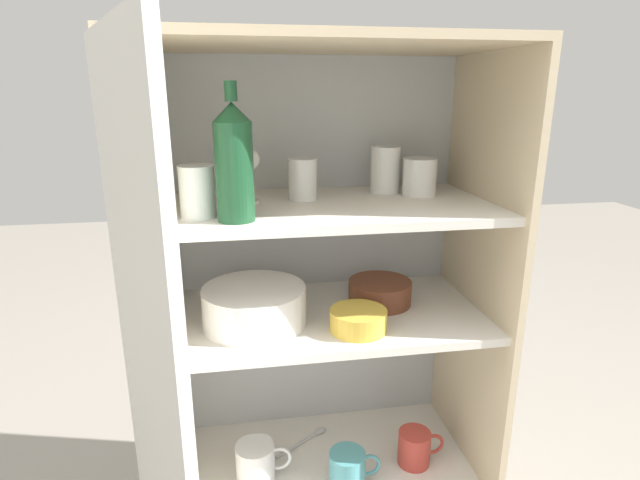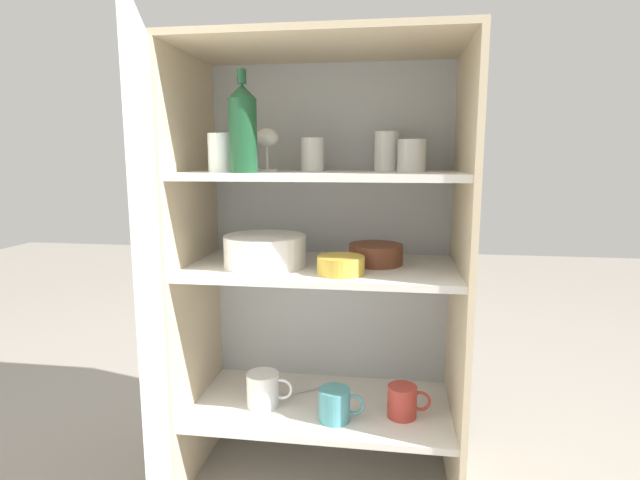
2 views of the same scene
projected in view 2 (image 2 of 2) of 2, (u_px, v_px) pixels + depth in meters
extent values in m
cube|color=#B2B7BC|center=(331.00, 262.00, 1.68)|extent=(0.81, 0.02, 1.28)
cube|color=#CCB793|center=(194.00, 272.00, 1.53)|extent=(0.02, 0.43, 1.28)
cube|color=#CCB793|center=(460.00, 281.00, 1.42)|extent=(0.02, 0.43, 1.28)
cube|color=#CCB793|center=(322.00, 46.00, 1.37)|extent=(0.81, 0.43, 0.02)
cube|color=silver|center=(322.00, 406.00, 1.54)|extent=(0.78, 0.40, 0.02)
cube|color=silver|center=(322.00, 268.00, 1.47)|extent=(0.78, 0.40, 0.02)
cube|color=silver|center=(322.00, 175.00, 1.43)|extent=(0.78, 0.40, 0.02)
cube|color=silver|center=(152.00, 313.00, 1.13)|extent=(0.16, 0.38, 1.28)
cylinder|color=white|center=(312.00, 155.00, 1.48)|extent=(0.07, 0.07, 0.10)
cylinder|color=white|center=(412.00, 156.00, 1.44)|extent=(0.08, 0.08, 0.09)
cylinder|color=white|center=(221.00, 153.00, 1.37)|extent=(0.07, 0.07, 0.11)
cylinder|color=white|center=(386.00, 151.00, 1.49)|extent=(0.07, 0.07, 0.12)
cylinder|color=white|center=(267.00, 170.00, 1.49)|extent=(0.06, 0.06, 0.01)
cylinder|color=white|center=(267.00, 158.00, 1.48)|extent=(0.01, 0.01, 0.07)
ellipsoid|color=white|center=(267.00, 137.00, 1.47)|extent=(0.07, 0.07, 0.06)
cylinder|color=#194728|center=(243.00, 136.00, 1.31)|extent=(0.07, 0.07, 0.19)
cone|color=#194728|center=(242.00, 91.00, 1.30)|extent=(0.07, 0.07, 0.04)
cylinder|color=#194728|center=(242.00, 76.00, 1.29)|extent=(0.02, 0.02, 0.04)
cylinder|color=white|center=(265.00, 264.00, 1.46)|extent=(0.24, 0.24, 0.01)
cylinder|color=white|center=(265.00, 261.00, 1.46)|extent=(0.24, 0.24, 0.01)
cylinder|color=white|center=(265.00, 258.00, 1.46)|extent=(0.24, 0.24, 0.01)
cylinder|color=white|center=(265.00, 255.00, 1.46)|extent=(0.24, 0.24, 0.01)
cylinder|color=white|center=(265.00, 252.00, 1.45)|extent=(0.24, 0.24, 0.01)
cylinder|color=white|center=(265.00, 249.00, 1.45)|extent=(0.24, 0.24, 0.01)
cylinder|color=white|center=(265.00, 246.00, 1.45)|extent=(0.24, 0.24, 0.01)
cylinder|color=white|center=(265.00, 243.00, 1.45)|extent=(0.24, 0.24, 0.01)
cylinder|color=white|center=(265.00, 240.00, 1.45)|extent=(0.24, 0.24, 0.01)
cylinder|color=white|center=(265.00, 237.00, 1.45)|extent=(0.24, 0.24, 0.01)
cylinder|color=brown|center=(376.00, 254.00, 1.48)|extent=(0.16, 0.16, 0.06)
torus|color=brown|center=(376.00, 246.00, 1.47)|extent=(0.16, 0.16, 0.01)
cylinder|color=gold|center=(341.00, 265.00, 1.36)|extent=(0.13, 0.13, 0.05)
torus|color=gold|center=(341.00, 258.00, 1.35)|extent=(0.13, 0.13, 0.01)
cylinder|color=#BC3D33|center=(402.00, 401.00, 1.46)|extent=(0.09, 0.09, 0.09)
torus|color=#BC3D33|center=(420.00, 401.00, 1.45)|extent=(0.06, 0.01, 0.06)
cylinder|color=teal|center=(334.00, 405.00, 1.44)|extent=(0.09, 0.09, 0.09)
torus|color=teal|center=(354.00, 404.00, 1.43)|extent=(0.06, 0.01, 0.06)
cylinder|color=white|center=(263.00, 389.00, 1.52)|extent=(0.10, 0.10, 0.10)
torus|color=white|center=(282.00, 389.00, 1.51)|extent=(0.07, 0.01, 0.07)
cylinder|color=silver|center=(309.00, 390.00, 1.62)|extent=(0.14, 0.10, 0.01)
ellipsoid|color=silver|center=(331.00, 385.00, 1.65)|extent=(0.04, 0.04, 0.01)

